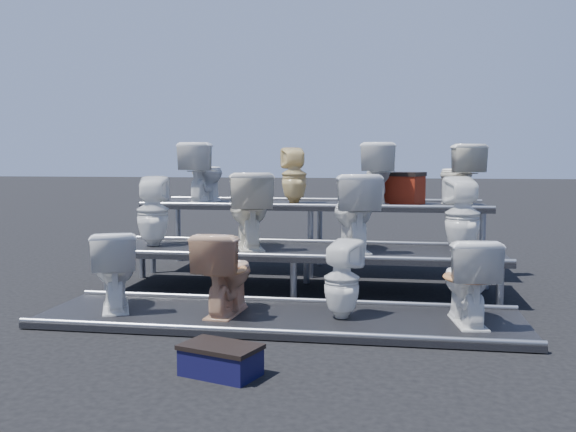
% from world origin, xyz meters
% --- Properties ---
extents(ground, '(80.00, 80.00, 0.00)m').
position_xyz_m(ground, '(0.00, 0.00, 0.00)').
color(ground, black).
rests_on(ground, ground).
extents(tier_front, '(4.20, 1.20, 0.06)m').
position_xyz_m(tier_front, '(0.00, -1.30, 0.03)').
color(tier_front, black).
rests_on(tier_front, ground).
extents(tier_mid, '(4.20, 1.20, 0.46)m').
position_xyz_m(tier_mid, '(0.00, 0.00, 0.23)').
color(tier_mid, black).
rests_on(tier_mid, ground).
extents(tier_back, '(4.20, 1.20, 0.86)m').
position_xyz_m(tier_back, '(0.00, 1.30, 0.43)').
color(tier_back, black).
rests_on(tier_back, ground).
extents(toilet_0, '(0.66, 0.81, 0.72)m').
position_xyz_m(toilet_0, '(-1.52, -1.30, 0.42)').
color(toilet_0, white).
rests_on(toilet_0, tier_front).
extents(toilet_1, '(0.46, 0.75, 0.73)m').
position_xyz_m(toilet_1, '(-0.48, -1.30, 0.42)').
color(toilet_1, tan).
rests_on(toilet_1, tier_front).
extents(toilet_2, '(0.40, 0.40, 0.67)m').
position_xyz_m(toilet_2, '(0.55, -1.30, 0.40)').
color(toilet_2, white).
rests_on(toilet_2, tier_front).
extents(toilet_3, '(0.49, 0.75, 0.72)m').
position_xyz_m(toilet_3, '(1.59, -1.30, 0.42)').
color(toilet_3, white).
rests_on(toilet_3, tier_front).
extents(toilet_4, '(0.41, 0.41, 0.77)m').
position_xyz_m(toilet_4, '(-1.65, 0.00, 0.85)').
color(toilet_4, white).
rests_on(toilet_4, tier_mid).
extents(toilet_5, '(0.69, 0.91, 0.82)m').
position_xyz_m(toilet_5, '(-0.56, 0.00, 0.87)').
color(toilet_5, white).
rests_on(toilet_5, tier_mid).
extents(toilet_6, '(0.63, 0.88, 0.81)m').
position_xyz_m(toilet_6, '(0.56, 0.00, 0.86)').
color(toilet_6, white).
rests_on(toilet_6, tier_mid).
extents(toilet_7, '(0.42, 0.43, 0.78)m').
position_xyz_m(toilet_7, '(1.67, 0.00, 0.85)').
color(toilet_7, white).
rests_on(toilet_7, tier_mid).
extents(toilet_8, '(0.49, 0.78, 0.76)m').
position_xyz_m(toilet_8, '(-1.46, 1.30, 1.24)').
color(toilet_8, white).
rests_on(toilet_8, tier_back).
extents(toilet_9, '(0.41, 0.42, 0.71)m').
position_xyz_m(toilet_9, '(-0.27, 1.30, 1.21)').
color(toilet_9, beige).
rests_on(toilet_9, tier_back).
extents(toilet_10, '(0.46, 0.76, 0.76)m').
position_xyz_m(toilet_10, '(0.80, 1.30, 1.24)').
color(toilet_10, white).
rests_on(toilet_10, tier_back).
extents(toilet_11, '(0.61, 0.81, 0.73)m').
position_xyz_m(toilet_11, '(1.75, 1.30, 1.23)').
color(toilet_11, white).
rests_on(toilet_11, tier_back).
extents(red_crate, '(0.59, 0.54, 0.35)m').
position_xyz_m(red_crate, '(1.07, 1.36, 1.03)').
color(red_crate, maroon).
rests_on(red_crate, tier_back).
extents(step_stool, '(0.56, 0.44, 0.18)m').
position_xyz_m(step_stool, '(-0.13, -2.72, 0.09)').
color(step_stool, black).
rests_on(step_stool, ground).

